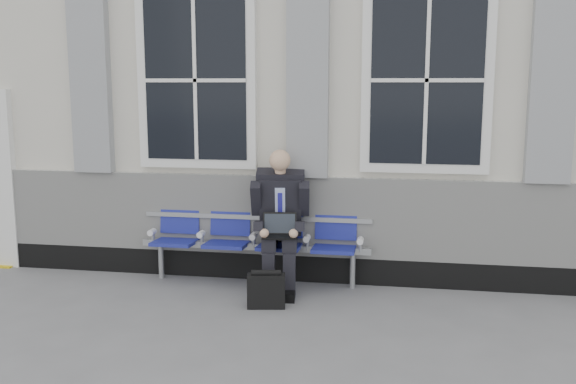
# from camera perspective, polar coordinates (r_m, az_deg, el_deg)

# --- Properties ---
(ground) EXTENTS (70.00, 70.00, 0.00)m
(ground) POSITION_cam_1_polar(r_m,az_deg,el_deg) (5.92, 8.54, -12.51)
(ground) COLOR slate
(ground) RESTS_ON ground
(station_building) EXTENTS (14.40, 4.40, 4.49)m
(station_building) POSITION_cam_1_polar(r_m,az_deg,el_deg) (8.96, 9.29, 9.56)
(station_building) COLOR beige
(station_building) RESTS_ON ground
(bench) EXTENTS (2.60, 0.47, 0.91)m
(bench) POSITION_cam_1_polar(r_m,az_deg,el_deg) (7.18, -2.99, -3.80)
(bench) COLOR #9EA0A3
(bench) RESTS_ON ground
(businessman) EXTENTS (0.66, 0.89, 1.53)m
(businessman) POSITION_cam_1_polar(r_m,az_deg,el_deg) (6.92, -0.71, -2.08)
(businessman) COLOR black
(businessman) RESTS_ON ground
(briefcase) EXTENTS (0.40, 0.22, 0.39)m
(briefcase) POSITION_cam_1_polar(r_m,az_deg,el_deg) (6.49, -1.95, -8.71)
(briefcase) COLOR black
(briefcase) RESTS_ON ground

